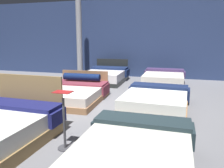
{
  "coord_description": "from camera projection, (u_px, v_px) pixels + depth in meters",
  "views": [
    {
      "loc": [
        1.67,
        -5.47,
        1.75
      ],
      "look_at": [
        0.04,
        0.11,
        0.57
      ],
      "focal_mm": 36.13,
      "sensor_mm": 36.0,
      "label": 1
    }
  ],
  "objects": [
    {
      "name": "ground_plane",
      "position": [
        109.0,
        106.0,
        5.95
      ],
      "size": [
        18.0,
        18.0,
        0.02
      ],
      "primitive_type": "cube",
      "color": "slate"
    },
    {
      "name": "showroom_back_wall",
      "position": [
        140.0,
        38.0,
        10.14
      ],
      "size": [
        18.0,
        0.06,
        3.5
      ],
      "primitive_type": "cube",
      "color": "navy",
      "rests_on": "ground_plane"
    },
    {
      "name": "bed_1",
      "position": [
        134.0,
        154.0,
        3.01
      ],
      "size": [
        1.59,
        1.97,
        0.5
      ],
      "rotation": [
        0.0,
        0.0,
        -0.01
      ],
      "color": "black",
      "rests_on": "ground_plane"
    },
    {
      "name": "bed_2",
      "position": [
        73.0,
        93.0,
        6.45
      ],
      "size": [
        1.74,
        2.18,
        0.73
      ],
      "rotation": [
        0.0,
        0.0,
        0.04
      ],
      "color": "#946A48",
      "rests_on": "ground_plane"
    },
    {
      "name": "bed_3",
      "position": [
        156.0,
        100.0,
        5.78
      ],
      "size": [
        1.71,
        2.11,
        0.46
      ],
      "rotation": [
        0.0,
        0.0,
        -0.05
      ],
      "color": "#9A6E48",
      "rests_on": "ground_plane"
    },
    {
      "name": "bed_4",
      "position": [
        106.0,
        76.0,
        9.25
      ],
      "size": [
        1.64,
        2.18,
        0.85
      ],
      "rotation": [
        0.0,
        0.0,
        0.02
      ],
      "color": "#222524",
      "rests_on": "ground_plane"
    },
    {
      "name": "bed_5",
      "position": [
        164.0,
        79.0,
        8.53
      ],
      "size": [
        1.61,
        1.98,
        0.55
      ],
      "rotation": [
        0.0,
        0.0,
        0.0
      ],
      "color": "#312731",
      "rests_on": "ground_plane"
    },
    {
      "name": "price_sign",
      "position": [
        64.0,
        127.0,
        3.57
      ],
      "size": [
        0.28,
        0.24,
        0.95
      ],
      "color": "#3F3F44",
      "rests_on": "ground_plane"
    },
    {
      "name": "support_pillar",
      "position": [
        79.0,
        38.0,
        10.06
      ],
      "size": [
        0.25,
        0.25,
        3.5
      ],
      "primitive_type": "cylinder",
      "color": "#99999E",
      "rests_on": "ground_plane"
    }
  ]
}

